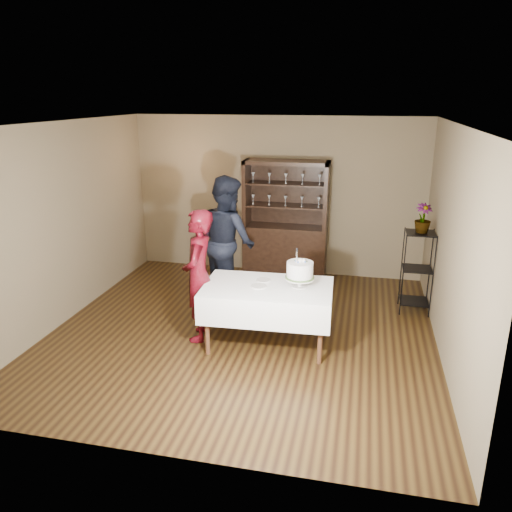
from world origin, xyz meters
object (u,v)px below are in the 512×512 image
(plant_etagere, at_px, (417,269))
(man, at_px, (228,241))
(china_hutch, at_px, (285,239))
(potted_plant, at_px, (423,218))
(cake, at_px, (300,271))
(woman, at_px, (199,276))
(cake_table, at_px, (267,300))

(plant_etagere, distance_m, man, 2.77)
(china_hutch, relative_size, potted_plant, 4.86)
(china_hutch, relative_size, man, 1.03)
(cake, bearing_deg, plant_etagere, 42.96)
(plant_etagere, relative_size, man, 0.62)
(man, bearing_deg, china_hutch, -71.48)
(plant_etagere, relative_size, potted_plant, 2.92)
(china_hutch, height_order, cake, china_hutch)
(plant_etagere, bearing_deg, woman, -152.21)
(cake_table, distance_m, man, 1.54)
(china_hutch, height_order, potted_plant, china_hutch)
(china_hutch, relative_size, plant_etagere, 1.67)
(cake, bearing_deg, cake_table, -169.61)
(man, bearing_deg, potted_plant, -129.57)
(china_hutch, relative_size, cake_table, 1.24)
(cake_table, xyz_separation_m, potted_plant, (1.90, 1.47, 0.79))
(cake, bearing_deg, china_hutch, 103.12)
(cake_table, bearing_deg, woman, 179.43)
(china_hutch, height_order, cake_table, china_hutch)
(woman, relative_size, potted_plant, 4.13)
(woman, relative_size, man, 0.88)
(cake_table, distance_m, cake, 0.55)
(plant_etagere, relative_size, cake, 2.42)
(woman, bearing_deg, cake, 85.88)
(plant_etagere, bearing_deg, cake_table, -142.05)
(china_hutch, relative_size, woman, 1.18)
(woman, xyz_separation_m, potted_plant, (2.79, 1.46, 0.54))
(woman, xyz_separation_m, cake, (1.27, 0.06, 0.14))
(cake_table, xyz_separation_m, man, (-0.85, 1.23, 0.36))
(cake, distance_m, potted_plant, 2.10)
(woman, bearing_deg, china_hutch, 157.56)
(china_hutch, bearing_deg, potted_plant, -26.87)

